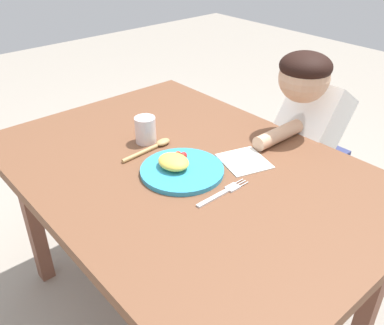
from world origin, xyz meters
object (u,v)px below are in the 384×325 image
object	(u,v)px
plate	(180,168)
fork	(223,193)
spoon	(154,147)
drinking_cup	(146,129)
person	(307,158)

from	to	relation	value
plate	fork	distance (m)	0.17
spoon	drinking_cup	distance (m)	0.07
plate	fork	xyz separation A→B (m)	(0.17, 0.02, -0.01)
plate	person	xyz separation A→B (m)	(0.07, 0.60, -0.17)
fork	spoon	distance (m)	0.34
spoon	person	world-z (taller)	person
fork	drinking_cup	size ratio (longest dim) A/B	2.09
plate	person	world-z (taller)	person
plate	drinking_cup	world-z (taller)	drinking_cup
person	spoon	bearing A→B (deg)	67.07
fork	person	world-z (taller)	person
plate	fork	bearing A→B (deg)	6.39
fork	spoon	size ratio (longest dim) A/B	0.95
drinking_cup	person	world-z (taller)	person
spoon	person	size ratio (longest dim) A/B	0.21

